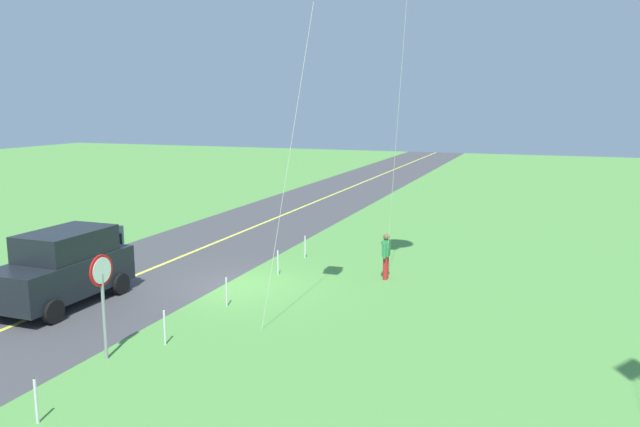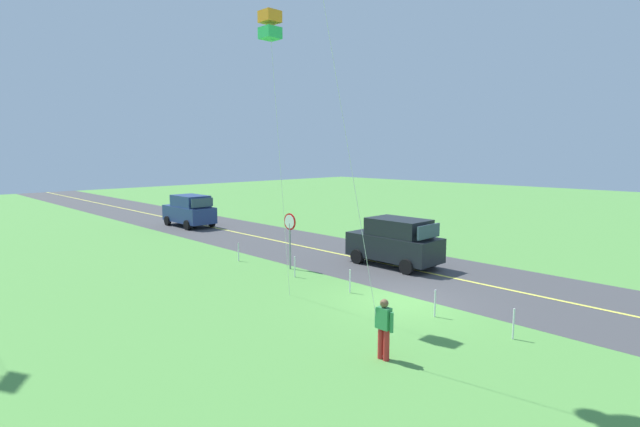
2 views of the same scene
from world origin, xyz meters
The scene contains 12 objects.
ground_plane centered at (0.00, 0.00, -0.05)m, with size 120.00×120.00×0.10m, color #549342.
asphalt_road centered at (0.00, -4.00, 0.00)m, with size 120.00×7.00×0.00m, color #424244.
road_centre_stripe centered at (0.00, -4.00, 0.01)m, with size 120.00×0.16×0.00m, color #E5E04C.
car_suv_foreground centered at (3.48, -4.02, 1.15)m, with size 4.40×2.12×2.24m.
stop_sign centered at (6.42, -0.10, 1.80)m, with size 0.76×0.08×2.56m.
person_adult_near centered at (-2.56, 4.42, 0.86)m, with size 0.58×0.22×1.60m.
fence_post_0 centered at (-4.29, 0.70, 0.45)m, with size 0.05×0.05×0.90m, color silver.
fence_post_1 centered at (-1.71, 0.70, 0.45)m, with size 0.05×0.05×0.90m, color silver.
fence_post_2 centered at (2.00, 0.70, 0.45)m, with size 0.05×0.05×0.90m, color silver.
fence_post_3 centered at (5.18, 0.70, 0.45)m, with size 0.05×0.05×0.90m, color silver.
fence_post_4 centered at (9.35, 0.70, 0.45)m, with size 0.05×0.05×0.90m, color silver.
fence_post_5 centered at (9.34, 0.70, 0.45)m, with size 0.05×0.05×0.90m, color silver.
Camera 1 is at (17.63, 9.56, 6.00)m, focal length 34.64 mm.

